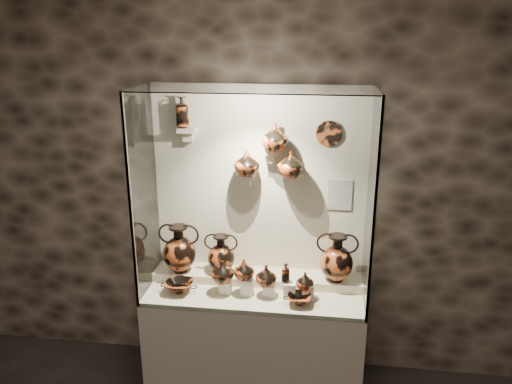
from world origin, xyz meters
The scene contains 36 objects.
wall_back centered at (0.00, 2.50, 1.60)m, with size 5.00×0.02×3.20m, color black.
plinth centered at (0.00, 2.18, 0.40)m, with size 1.70×0.60×0.80m, color beige.
front_tier centered at (0.00, 2.18, 0.82)m, with size 1.68×0.58×0.03m, color beige.
rear_tier centered at (0.00, 2.35, 0.85)m, with size 1.70×0.25×0.10m, color beige.
back_panel centered at (0.00, 2.50, 1.60)m, with size 1.70×0.03×1.60m, color beige.
glass_front centered at (0.00, 1.88, 1.60)m, with size 1.70×0.01×1.60m, color white.
glass_left centered at (-0.85, 2.18, 1.60)m, with size 0.01×0.60×1.60m, color white.
glass_right centered at (0.85, 2.18, 1.60)m, with size 0.01×0.60×1.60m, color white.
glass_top centered at (0.00, 2.18, 2.40)m, with size 1.70×0.60×0.01m, color white.
frame_post_left centered at (-0.84, 1.89, 1.60)m, with size 0.02×0.02×1.60m, color gray.
frame_post_right centered at (0.84, 1.89, 1.60)m, with size 0.02×0.02×1.60m, color gray.
pedestal_a centered at (-0.22, 2.13, 0.88)m, with size 0.09×0.09×0.10m, color silver.
pedestal_b centered at (-0.05, 2.13, 0.90)m, with size 0.09×0.09×0.13m, color silver.
pedestal_c centered at (0.12, 2.13, 0.88)m, with size 0.09×0.09×0.09m, color silver.
pedestal_d centered at (0.28, 2.13, 0.89)m, with size 0.09×0.09×0.12m, color silver.
pedestal_e centered at (0.42, 2.13, 0.87)m, with size 0.09×0.09×0.08m, color silver.
bracket_ul centered at (-0.55, 2.42, 2.05)m, with size 0.14×0.12×0.04m, color beige.
bracket_ca centered at (-0.10, 2.42, 1.70)m, with size 0.14×0.12×0.04m, color beige.
bracket_cb centered at (0.10, 2.42, 1.90)m, with size 0.10×0.12×0.04m, color beige.
bracket_cc centered at (0.28, 2.42, 1.70)m, with size 0.14×0.12×0.04m, color beige.
amphora_left centered at (-0.63, 2.31, 1.10)m, with size 0.32×0.32×0.40m, color #A94820, non-canonical shape.
amphora_mid centered at (-0.29, 2.33, 1.06)m, with size 0.26×0.26×0.33m, color #A8431D, non-canonical shape.
amphora_right centered at (0.63, 2.32, 1.09)m, with size 0.31×0.31×0.39m, color #A94820, non-canonical shape.
jug_a centered at (-0.24, 2.11, 1.02)m, with size 0.18×0.18×0.19m, color #A94820.
jug_b centered at (-0.07, 2.12, 1.04)m, with size 0.16×0.16×0.16m, color #A8431D.
jug_c centered at (0.10, 2.12, 1.00)m, with size 0.16×0.16×0.17m, color #A94820.
jug_e centered at (0.40, 2.11, 0.98)m, with size 0.13×0.13×0.14m, color #A94820.
lekythos_small centered at (0.25, 2.14, 1.03)m, with size 0.07×0.07×0.17m, color #A8431D, non-canonical shape.
kylix_left centered at (-0.58, 2.09, 0.89)m, with size 0.28×0.24×0.11m, color #A8431D, non-canonical shape.
kylix_right centered at (0.36, 2.03, 0.88)m, with size 0.23×0.20×0.09m, color #A94820, non-canonical shape.
lekythos_tall centered at (-0.58, 2.42, 2.20)m, with size 0.11×0.11×0.27m, color #A94820, non-canonical shape.
ovoid_vase_a centered at (-0.08, 2.37, 1.82)m, with size 0.20×0.20×0.20m, color #A8431D.
ovoid_vase_b centered at (0.13, 2.37, 2.02)m, with size 0.20×0.20×0.21m, color #A8431D.
ovoid_vase_c centered at (0.25, 2.37, 1.82)m, with size 0.20×0.20×0.21m, color #A8431D.
wall_plate centered at (0.53, 2.47, 2.04)m, with size 0.20×0.20×0.02m, color #99441E.
info_placard centered at (0.63, 2.47, 1.56)m, with size 0.19×0.01×0.25m, color beige.
Camera 1 is at (0.47, -1.27, 2.77)m, focal length 35.00 mm.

